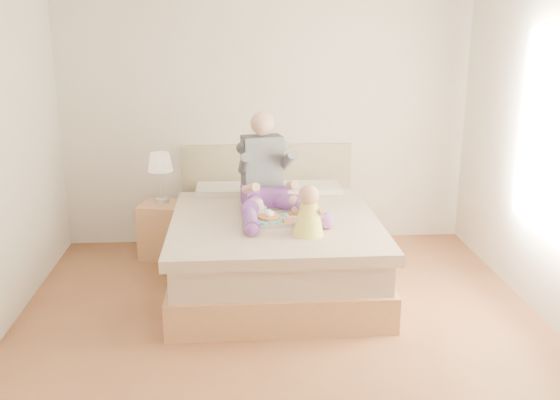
{
  "coord_description": "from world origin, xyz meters",
  "views": [
    {
      "loc": [
        -0.32,
        -4.02,
        2.18
      ],
      "look_at": [
        0.05,
        0.98,
        0.74
      ],
      "focal_mm": 40.0,
      "sensor_mm": 36.0,
      "label": 1
    }
  ],
  "objects": [
    {
      "name": "baby",
      "position": [
        0.23,
        0.46,
        0.77
      ],
      "size": [
        0.26,
        0.36,
        0.39
      ],
      "rotation": [
        0.0,
        0.0,
        -0.2
      ],
      "color": "#FFF250",
      "rests_on": "bed"
    },
    {
      "name": "tray",
      "position": [
        0.05,
        0.81,
        0.64
      ],
      "size": [
        0.53,
        0.44,
        0.14
      ],
      "rotation": [
        0.0,
        0.0,
        0.14
      ],
      "color": "silver",
      "rests_on": "bed"
    },
    {
      "name": "bed",
      "position": [
        0.0,
        1.08,
        0.32
      ],
      "size": [
        1.7,
        2.18,
        1.0
      ],
      "color": "#A9774F",
      "rests_on": "ground"
    },
    {
      "name": "adult",
      "position": [
        -0.04,
        1.17,
        0.86
      ],
      "size": [
        0.74,
        1.09,
        0.85
      ],
      "rotation": [
        0.0,
        0.0,
        0.21
      ],
      "color": "#753E9C",
      "rests_on": "bed"
    },
    {
      "name": "room",
      "position": [
        0.08,
        0.01,
        1.51
      ],
      "size": [
        4.02,
        4.22,
        2.71
      ],
      "color": "brown",
      "rests_on": "ground"
    },
    {
      "name": "lamp",
      "position": [
        -1.02,
        1.73,
        0.88
      ],
      "size": [
        0.23,
        0.23,
        0.48
      ],
      "color": "silver",
      "rests_on": "nightstand"
    },
    {
      "name": "nightstand",
      "position": [
        -1.0,
        1.69,
        0.26
      ],
      "size": [
        0.49,
        0.46,
        0.52
      ],
      "rotation": [
        0.0,
        0.0,
        -0.2
      ],
      "color": "#A9774F",
      "rests_on": "ground"
    }
  ]
}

